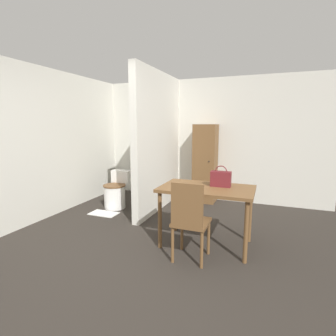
# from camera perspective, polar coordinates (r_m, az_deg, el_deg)

# --- Properties ---
(ground_plane) EXTENTS (16.00, 16.00, 0.00)m
(ground_plane) POSITION_cam_1_polar(r_m,az_deg,el_deg) (3.00, -10.89, -22.43)
(ground_plane) COLOR #2D2823
(wall_back) EXTENTS (5.16, 0.12, 2.50)m
(wall_back) POSITION_cam_1_polar(r_m,az_deg,el_deg) (5.63, 6.93, 6.09)
(wall_back) COLOR silver
(wall_back) RESTS_ON ground_plane
(wall_left) EXTENTS (0.12, 4.25, 2.50)m
(wall_left) POSITION_cam_1_polar(r_m,az_deg,el_deg) (5.17, -22.02, 5.18)
(wall_left) COLOR silver
(wall_left) RESTS_ON ground_plane
(partition_wall) EXTENTS (0.12, 1.91, 2.50)m
(partition_wall) POSITION_cam_1_polar(r_m,az_deg,el_deg) (4.83, -2.05, 5.61)
(partition_wall) COLOR silver
(partition_wall) RESTS_ON ground_plane
(dining_table) EXTENTS (1.18, 0.72, 0.78)m
(dining_table) POSITION_cam_1_polar(r_m,az_deg,el_deg) (3.43, 8.41, -5.61)
(dining_table) COLOR brown
(dining_table) RESTS_ON ground_plane
(wooden_chair) EXTENTS (0.40, 0.40, 0.95)m
(wooden_chair) POSITION_cam_1_polar(r_m,az_deg,el_deg) (3.04, 4.73, -11.02)
(wooden_chair) COLOR brown
(wooden_chair) RESTS_ON ground_plane
(toilet) EXTENTS (0.42, 0.57, 0.69)m
(toilet) POSITION_cam_1_polar(r_m,az_deg,el_deg) (5.13, -11.23, -5.20)
(toilet) COLOR white
(toilet) RESTS_ON ground_plane
(handbag) EXTENTS (0.26, 0.11, 0.28)m
(handbag) POSITION_cam_1_polar(r_m,az_deg,el_deg) (3.45, 11.41, -2.29)
(handbag) COLOR maroon
(handbag) RESTS_ON dining_table
(wooden_cabinet) EXTENTS (0.45, 0.42, 1.58)m
(wooden_cabinet) POSITION_cam_1_polar(r_m,az_deg,el_deg) (5.36, 8.08, 0.95)
(wooden_cabinet) COLOR brown
(wooden_cabinet) RESTS_ON ground_plane
(bath_mat) EXTENTS (0.50, 0.29, 0.01)m
(bath_mat) POSITION_cam_1_polar(r_m,az_deg,el_deg) (4.87, -13.82, -9.59)
(bath_mat) COLOR silver
(bath_mat) RESTS_ON ground_plane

